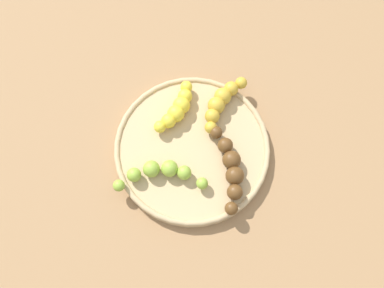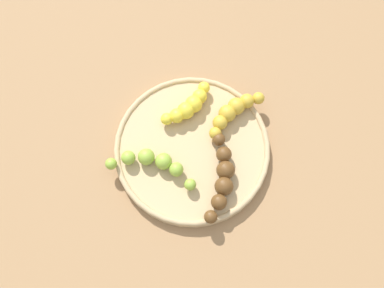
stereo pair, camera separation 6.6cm
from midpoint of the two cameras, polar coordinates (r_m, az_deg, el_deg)
The scene contains 6 objects.
ground_plane at distance 0.76m, azimuth -2.47°, elevation -1.25°, with size 2.40×2.40×0.00m, color #936D47.
fruit_bowl at distance 0.75m, azimuth -2.50°, elevation -0.97°, with size 0.27×0.27×0.02m.
banana_yellow at distance 0.75m, azimuth -4.50°, elevation 4.42°, with size 0.11×0.05×0.03m.
banana_green at distance 0.72m, azimuth -6.86°, elevation -4.25°, with size 0.07×0.15×0.03m.
banana_overripe at distance 0.71m, azimuth 2.57°, elevation -3.62°, with size 0.14×0.08×0.03m.
banana_spotted at distance 0.75m, azimuth 1.48°, elevation 5.32°, with size 0.12×0.06×0.03m.
Camera 1 is at (0.22, 0.06, 0.72)m, focal length 39.82 mm.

